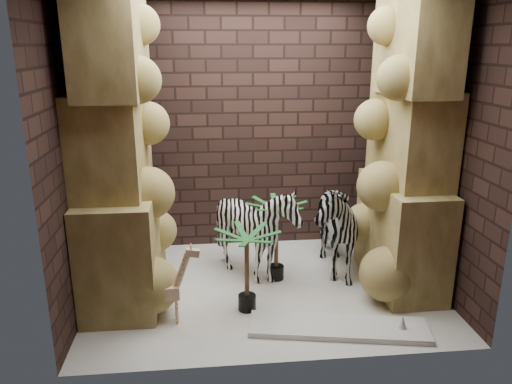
{
  "coord_description": "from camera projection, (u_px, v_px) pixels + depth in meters",
  "views": [
    {
      "loc": [
        -0.57,
        -4.58,
        2.44
      ],
      "look_at": [
        -0.08,
        0.15,
        1.0
      ],
      "focal_mm": 34.6,
      "sensor_mm": 36.0,
      "label": 1
    }
  ],
  "objects": [
    {
      "name": "palm_front",
      "position": [
        276.0,
        240.0,
        5.21
      ],
      "size": [
        0.36,
        0.36,
        0.9
      ],
      "primitive_type": null,
      "color": "#1D5D31",
      "rests_on": "floor"
    },
    {
      "name": "zebra_left",
      "position": [
        256.0,
        236.0,
        5.21
      ],
      "size": [
        0.96,
        1.15,
        0.99
      ],
      "primitive_type": "imported",
      "rotation": [
        0.0,
        0.0,
        -0.07
      ],
      "color": "white",
      "rests_on": "floor"
    },
    {
      "name": "wall_back",
      "position": [
        253.0,
        126.0,
        5.88
      ],
      "size": [
        3.5,
        0.0,
        3.5
      ],
      "primitive_type": "plane",
      "rotation": [
        1.57,
        0.0,
        0.0
      ],
      "color": "#301E1A",
      "rests_on": "ground"
    },
    {
      "name": "palm_back",
      "position": [
        247.0,
        271.0,
        4.6
      ],
      "size": [
        0.36,
        0.36,
        0.81
      ],
      "primitive_type": null,
      "color": "#1D5D31",
      "rests_on": "floor"
    },
    {
      "name": "rock_pillar_left",
      "position": [
        116.0,
        150.0,
        4.56
      ],
      "size": [
        0.68,
        1.3,
        3.0
      ],
      "primitive_type": null,
      "color": "tan",
      "rests_on": "floor"
    },
    {
      "name": "wall_right",
      "position": [
        442.0,
        143.0,
        4.87
      ],
      "size": [
        0.0,
        3.0,
        3.0
      ],
      "primitive_type": "plane",
      "rotation": [
        1.57,
        0.0,
        -1.57
      ],
      "color": "#301E1A",
      "rests_on": "ground"
    },
    {
      "name": "wall_left",
      "position": [
        77.0,
        150.0,
        4.52
      ],
      "size": [
        0.0,
        3.0,
        3.0
      ],
      "primitive_type": "plane",
      "rotation": [
        1.57,
        0.0,
        1.57
      ],
      "color": "#301E1A",
      "rests_on": "ground"
    },
    {
      "name": "giraffe_toy",
      "position": [
        164.0,
        284.0,
        4.39
      ],
      "size": [
        0.4,
        0.16,
        0.77
      ],
      "primitive_type": null,
      "rotation": [
        0.0,
        0.0,
        0.07
      ],
      "color": "beige",
      "rests_on": "floor"
    },
    {
      "name": "floor",
      "position": [
        265.0,
        288.0,
        5.13
      ],
      "size": [
        3.5,
        3.5,
        0.0
      ],
      "primitive_type": "plane",
      "color": "white",
      "rests_on": "ground"
    },
    {
      "name": "zebra_right",
      "position": [
        328.0,
        215.0,
        5.38
      ],
      "size": [
        0.6,
        1.1,
        1.29
      ],
      "primitive_type": "imported",
      "rotation": [
        0.0,
        0.0,
        0.01
      ],
      "color": "white",
      "rests_on": "floor"
    },
    {
      "name": "wall_front",
      "position": [
        288.0,
        181.0,
        3.5
      ],
      "size": [
        3.5,
        0.0,
        3.5
      ],
      "primitive_type": "plane",
      "rotation": [
        -1.57,
        0.0,
        0.0
      ],
      "color": "#301E1A",
      "rests_on": "ground"
    },
    {
      "name": "rock_pillar_right",
      "position": [
        409.0,
        143.0,
        4.84
      ],
      "size": [
        0.58,
        1.25,
        3.0
      ],
      "primitive_type": null,
      "color": "tan",
      "rests_on": "floor"
    },
    {
      "name": "surfboard",
      "position": [
        338.0,
        327.0,
        4.37
      ],
      "size": [
        1.62,
        0.67,
        0.05
      ],
      "primitive_type": "cube",
      "rotation": [
        0.0,
        0.0,
        -0.19
      ],
      "color": "white",
      "rests_on": "floor"
    }
  ]
}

